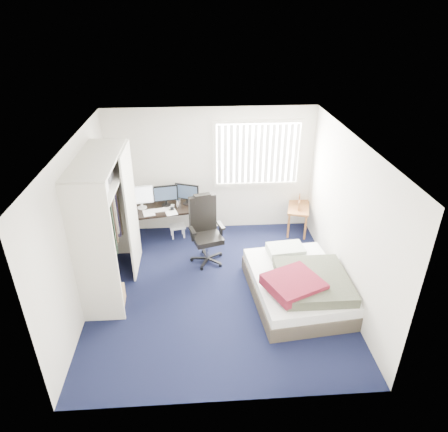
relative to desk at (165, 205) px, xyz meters
name	(u,v)px	position (x,y,z in m)	size (l,w,h in m)	color
ground	(217,289)	(0.92, -1.76, -0.70)	(4.20, 4.20, 0.00)	black
room_shell	(216,207)	(0.92, -1.76, 0.81)	(4.20, 4.20, 4.20)	silver
window_assembly	(258,154)	(1.82, 0.29, 0.90)	(1.72, 0.09, 1.32)	white
closet	(106,212)	(-0.75, -1.49, 0.65)	(0.64, 1.84, 2.22)	beige
desk	(165,205)	(0.00, 0.00, 0.00)	(1.41, 0.84, 1.11)	black
office_chair	(206,236)	(0.77, -0.85, -0.22)	(0.72, 0.72, 1.24)	black
footstool	(178,228)	(0.22, -0.03, -0.51)	(0.34, 0.30, 0.25)	white
nightstand	(299,208)	(2.67, 0.09, -0.21)	(0.61, 0.89, 0.74)	brown
bed	(299,284)	(2.19, -2.06, -0.43)	(1.57, 1.97, 0.61)	#3F372D
pine_box	(112,296)	(-0.73, -1.99, -0.56)	(0.37, 0.28, 0.28)	tan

